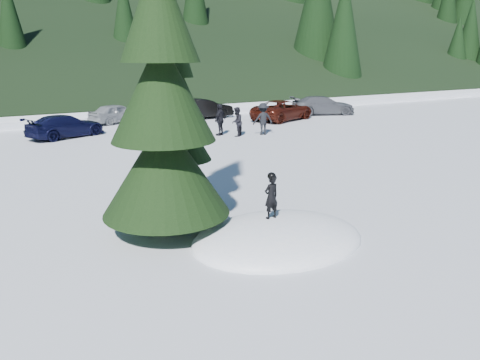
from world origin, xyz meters
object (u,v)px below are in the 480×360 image
car_5 (203,109)px  spruce_tall (162,104)px  adult_0 (237,122)px  spruce_short (180,141)px  child_skier (271,197)px  car_6 (283,110)px  car_4 (117,113)px  car_7 (323,105)px  adult_1 (220,120)px  adult_2 (263,119)px  car_3 (65,126)px

car_5 → spruce_tall: bearing=148.1°
spruce_tall → adult_0: 14.71m
spruce_short → child_skier: (1.20, -2.87, -1.07)m
car_6 → car_4: bearing=47.4°
car_7 → adult_1: bearing=133.0°
child_skier → car_6: bearing=-130.3°
adult_0 → car_4: size_ratio=0.43×
child_skier → adult_2: bearing=-126.4°
spruce_tall → spruce_short: bearing=54.5°
adult_0 → child_skier: bearing=21.6°
child_skier → car_6: 21.10m
car_5 → car_6: bearing=-131.9°
child_skier → car_7: 24.58m
adult_2 → car_6: bearing=-122.0°
adult_1 → car_7: size_ratio=0.37×
adult_0 → car_7: bearing=163.7°
adult_1 → car_4: 8.46m
car_5 → car_6: (4.38, -3.40, -0.01)m
adult_1 → car_5: adult_1 is taller
child_skier → adult_0: 14.61m
spruce_short → car_5: bearing=62.9°
car_7 → car_6: bearing=124.1°
adult_0 → car_4: (-4.36, 8.32, -0.17)m
car_4 → car_6: size_ratio=0.76×
car_3 → car_4: car_4 is taller
child_skier → car_5: child_skier is taller
car_6 → adult_2: bearing=114.9°
adult_0 → car_5: adult_0 is taller
adult_2 → car_4: adult_2 is taller
child_skier → car_3: size_ratio=0.26×
spruce_short → adult_0: spruce_short is taller
spruce_tall → spruce_short: spruce_tall is taller
adult_0 → car_4: adult_0 is taller
spruce_tall → adult_1: bearing=57.4°
spruce_tall → car_3: spruce_tall is taller
child_skier → car_5: size_ratio=0.26×
car_7 → car_4: bearing=98.6°
car_4 → car_5: size_ratio=0.88×
adult_0 → adult_2: adult_2 is taller
car_6 → child_skier: bearing=124.6°
adult_2 → car_5: (-0.06, 7.69, -0.19)m
spruce_short → car_6: (13.46, 14.30, -1.42)m
car_5 → adult_0: bearing=164.6°
child_skier → car_7: (16.58, 18.14, -0.35)m
adult_1 → car_4: bearing=-96.4°
adult_0 → car_6: adult_0 is taller
adult_0 → spruce_short: bearing=11.1°
child_skier → car_7: bearing=-137.2°
adult_2 → car_4: (-5.91, 8.57, -0.25)m
car_4 → spruce_tall: bearing=148.6°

